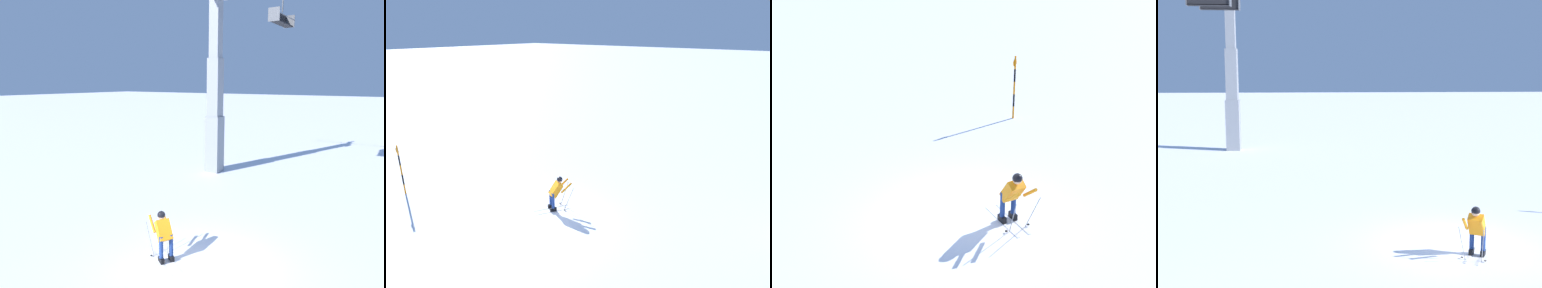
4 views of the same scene
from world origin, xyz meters
TOP-DOWN VIEW (x-y plane):
  - ground_plane at (0.00, 0.00)m, footprint 260.00×260.00m
  - skier_carving_main at (-1.19, -0.35)m, footprint 1.74×1.34m
  - trail_marker_pole at (2.20, -7.02)m, footprint 0.07×0.28m

SIDE VIEW (x-z plane):
  - ground_plane at x=0.00m, z-range 0.00..0.00m
  - skier_carving_main at x=-1.19m, z-range 0.05..1.72m
  - trail_marker_pole at x=2.20m, z-range 0.09..2.54m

